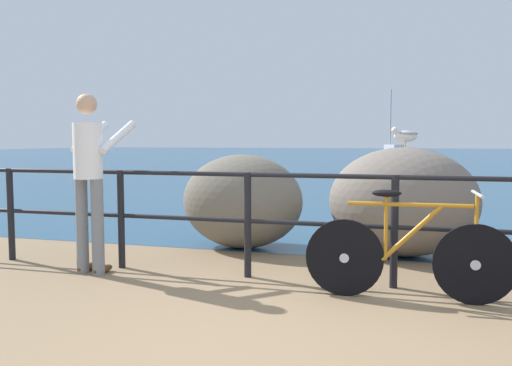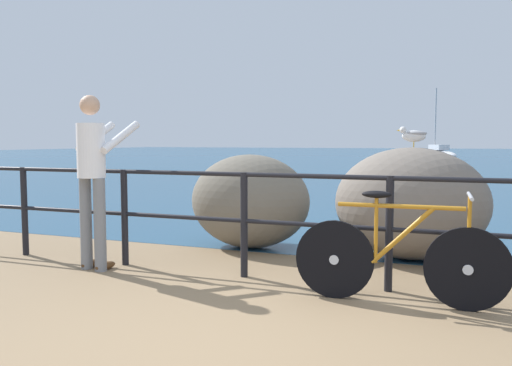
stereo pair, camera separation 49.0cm
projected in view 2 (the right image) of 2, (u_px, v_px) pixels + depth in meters
ground_plane at (424, 174)px, 21.89m from camera, size 120.00×120.00×0.10m
sea_surface at (441, 155)px, 47.76m from camera, size 120.00×90.00×0.01m
promenade_railing at (313, 215)px, 4.79m from camera, size 9.68×0.07×1.02m
bicycle at (399, 257)px, 4.20m from camera, size 1.70×0.48×0.92m
person_at_railing at (93, 173)px, 5.29m from camera, size 0.51×0.66×1.78m
breakwater_boulder_main at (411, 203)px, 5.81m from camera, size 1.69×1.27×1.25m
breakwater_boulder_left at (250, 201)px, 6.44m from camera, size 1.50×1.11×1.16m
seagull at (414, 135)px, 5.82m from camera, size 0.34×0.14×0.23m
sailboat at (436, 154)px, 35.55m from camera, size 3.52×4.38×4.90m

